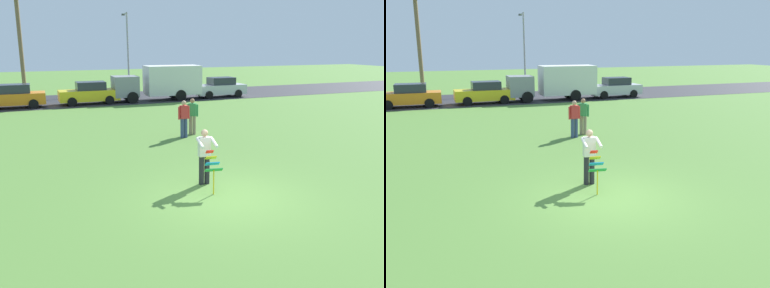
# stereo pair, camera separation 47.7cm
# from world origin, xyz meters

# --- Properties ---
(ground_plane) EXTENTS (120.00, 120.00, 0.00)m
(ground_plane) POSITION_xyz_m (0.00, 0.00, 0.00)
(ground_plane) COLOR #568438
(road_strip) EXTENTS (120.00, 8.00, 0.01)m
(road_strip) POSITION_xyz_m (0.00, 22.69, 0.01)
(road_strip) COLOR #2D2D33
(road_strip) RESTS_ON ground
(person_kite_flyer) EXTENTS (0.59, 0.69, 1.73)m
(person_kite_flyer) POSITION_xyz_m (-0.17, 1.32, 0.95)
(person_kite_flyer) COLOR #26262B
(person_kite_flyer) RESTS_ON ground
(kite_held) EXTENTS (0.53, 0.68, 1.21)m
(kite_held) POSITION_xyz_m (-0.26, 0.56, 0.83)
(kite_held) COLOR red
(kite_held) RESTS_ON ground
(parked_car_orange) EXTENTS (4.24, 1.92, 1.60)m
(parked_car_orange) POSITION_xyz_m (-5.89, 20.29, 0.77)
(parked_car_orange) COLOR orange
(parked_car_orange) RESTS_ON ground
(parked_car_yellow) EXTENTS (4.21, 1.86, 1.60)m
(parked_car_yellow) POSITION_xyz_m (-0.82, 20.29, 0.77)
(parked_car_yellow) COLOR yellow
(parked_car_yellow) RESTS_ON ground
(parked_truck_grey_van) EXTENTS (6.75, 2.24, 2.62)m
(parked_truck_grey_van) POSITION_xyz_m (4.69, 20.29, 1.41)
(parked_truck_grey_van) COLOR gray
(parked_truck_grey_van) RESTS_ON ground
(parked_car_silver) EXTENTS (4.20, 1.84, 1.60)m
(parked_car_silver) POSITION_xyz_m (9.62, 20.29, 0.77)
(parked_car_silver) COLOR silver
(parked_car_silver) RESTS_ON ground
(streetlight_pole) EXTENTS (0.24, 1.65, 7.00)m
(streetlight_pole) POSITION_xyz_m (3.91, 27.90, 4.00)
(streetlight_pole) COLOR #9E9EA3
(streetlight_pole) RESTS_ON ground
(person_walker_near) EXTENTS (0.50, 0.37, 1.73)m
(person_walker_near) POSITION_xyz_m (2.20, 8.08, 0.93)
(person_walker_near) COLOR gray
(person_walker_near) RESTS_ON ground
(person_walker_far) EXTENTS (0.57, 0.24, 1.73)m
(person_walker_far) POSITION_xyz_m (1.57, 7.57, 0.93)
(person_walker_far) COLOR #384772
(person_walker_far) RESTS_ON ground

